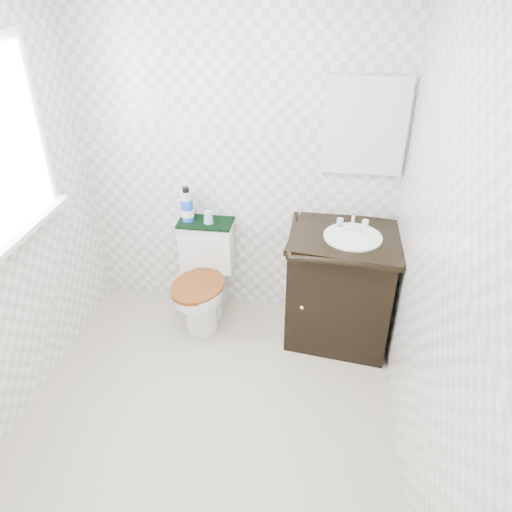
% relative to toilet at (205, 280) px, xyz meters
% --- Properties ---
extents(floor, '(2.40, 2.40, 0.00)m').
position_rel_toilet_xyz_m(floor, '(0.23, -0.97, -0.33)').
color(floor, '#BBB597').
rests_on(floor, ground).
extents(wall_back, '(2.40, 0.00, 2.40)m').
position_rel_toilet_xyz_m(wall_back, '(0.23, 0.23, 0.87)').
color(wall_back, white).
rests_on(wall_back, ground).
extents(wall_front, '(2.40, 0.00, 2.40)m').
position_rel_toilet_xyz_m(wall_front, '(0.23, -2.17, 0.87)').
color(wall_front, white).
rests_on(wall_front, ground).
extents(wall_right, '(0.00, 2.40, 2.40)m').
position_rel_toilet_xyz_m(wall_right, '(1.33, -0.97, 0.87)').
color(wall_right, white).
rests_on(wall_right, ground).
extents(mirror, '(0.50, 0.02, 0.60)m').
position_rel_toilet_xyz_m(mirror, '(1.04, 0.20, 1.12)').
color(mirror, silver).
rests_on(mirror, wall_back).
extents(toilet, '(0.42, 0.64, 0.73)m').
position_rel_toilet_xyz_m(toilet, '(0.00, 0.00, 0.00)').
color(toilet, white).
rests_on(toilet, floor).
extents(vanity, '(0.79, 0.70, 0.92)m').
position_rel_toilet_xyz_m(vanity, '(0.99, -0.07, 0.11)').
color(vanity, black).
rests_on(vanity, floor).
extents(trash_bin, '(0.21, 0.17, 0.28)m').
position_rel_toilet_xyz_m(trash_bin, '(0.68, 0.10, -0.18)').
color(trash_bin, silver).
rests_on(trash_bin, floor).
extents(towel, '(0.39, 0.22, 0.02)m').
position_rel_toilet_xyz_m(towel, '(0.00, 0.12, 0.42)').
color(towel, black).
rests_on(towel, toilet).
extents(mouthwash_bottle, '(0.09, 0.09, 0.25)m').
position_rel_toilet_xyz_m(mouthwash_bottle, '(-0.13, 0.12, 0.54)').
color(mouthwash_bottle, blue).
rests_on(mouthwash_bottle, towel).
extents(cup, '(0.07, 0.07, 0.09)m').
position_rel_toilet_xyz_m(cup, '(0.03, 0.10, 0.47)').
color(cup, '#85B0DA').
rests_on(cup, towel).
extents(soap_bar, '(0.06, 0.04, 0.02)m').
position_rel_toilet_xyz_m(soap_bar, '(0.94, 0.03, 0.50)').
color(soap_bar, '#1B867C').
rests_on(soap_bar, vanity).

